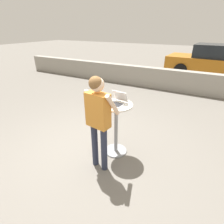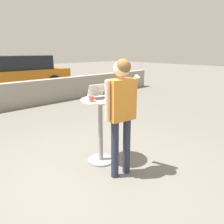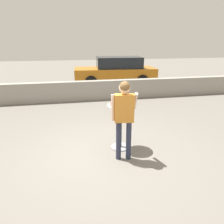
{
  "view_description": "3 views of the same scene",
  "coord_description": "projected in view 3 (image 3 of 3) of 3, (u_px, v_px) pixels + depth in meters",
  "views": [
    {
      "loc": [
        1.77,
        -2.31,
        2.33
      ],
      "look_at": [
        0.36,
        0.29,
        0.88
      ],
      "focal_mm": 28.0,
      "sensor_mm": 36.0,
      "label": 1
    },
    {
      "loc": [
        -1.7,
        -2.27,
        1.8
      ],
      "look_at": [
        0.48,
        0.04,
        0.9
      ],
      "focal_mm": 35.0,
      "sensor_mm": 36.0,
      "label": 2
    },
    {
      "loc": [
        -0.7,
        -4.3,
        2.44
      ],
      "look_at": [
        0.24,
        0.22,
        0.93
      ],
      "focal_mm": 35.0,
      "sensor_mm": 36.0,
      "label": 3
    }
  ],
  "objects": [
    {
      "name": "ground_plane",
      "position": [
        104.0,
        155.0,
        4.89
      ],
      "size": [
        50.0,
        50.0,
        0.0
      ],
      "primitive_type": "plane",
      "color": "slate"
    },
    {
      "name": "pavement_kerb",
      "position": [
        84.0,
        91.0,
        9.27
      ],
      "size": [
        14.23,
        0.35,
        0.82
      ],
      "color": "gray",
      "rests_on": "ground_plane"
    },
    {
      "name": "cafe_table",
      "position": [
        121.0,
        122.0,
        5.04
      ],
      "size": [
        0.61,
        0.61,
        1.06
      ],
      "color": "gray",
      "rests_on": "ground_plane"
    },
    {
      "name": "laptop",
      "position": [
        121.0,
        102.0,
        4.91
      ],
      "size": [
        0.33,
        0.36,
        0.22
      ],
      "color": "silver",
      "rests_on": "cafe_table"
    },
    {
      "name": "coffee_mug",
      "position": [
        112.0,
        104.0,
        4.8
      ],
      "size": [
        0.11,
        0.08,
        0.09
      ],
      "color": "#C14C42",
      "rests_on": "cafe_table"
    },
    {
      "name": "standing_person",
      "position": [
        124.0,
        111.0,
        4.41
      ],
      "size": [
        0.56,
        0.34,
        1.7
      ],
      "color": "#282D42",
      "rests_on": "ground_plane"
    },
    {
      "name": "parked_car_near_street",
      "position": [
        116.0,
        70.0,
        12.54
      ],
      "size": [
        4.67,
        2.18,
        1.56
      ],
      "color": "#B76B19",
      "rests_on": "ground_plane"
    }
  ]
}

